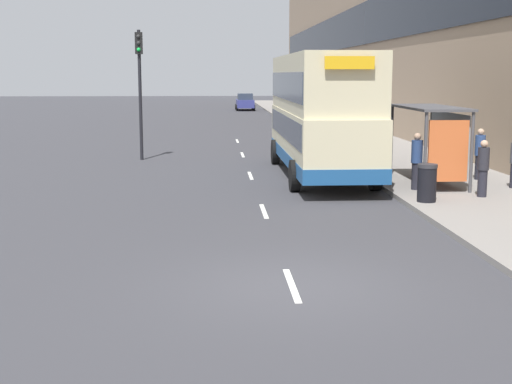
% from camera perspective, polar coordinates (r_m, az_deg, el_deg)
% --- Properties ---
extents(ground_plane, '(220.00, 220.00, 0.00)m').
position_cam_1_polar(ground_plane, '(12.48, 2.90, -7.52)').
color(ground_plane, '#38383D').
extents(pavement, '(5.00, 93.00, 0.14)m').
position_cam_1_polar(pavement, '(51.09, 5.38, 5.36)').
color(pavement, gray).
rests_on(pavement, ground_plane).
extents(terrace_facade, '(3.10, 93.00, 15.62)m').
position_cam_1_polar(terrace_facade, '(51.90, 10.00, 13.87)').
color(terrace_facade, '#9E846B').
rests_on(terrace_facade, ground_plane).
extents(lane_mark_0, '(0.12, 2.00, 0.01)m').
position_cam_1_polar(lane_mark_0, '(12.51, 2.88, -7.45)').
color(lane_mark_0, silver).
rests_on(lane_mark_0, ground_plane).
extents(lane_mark_1, '(0.12, 2.00, 0.01)m').
position_cam_1_polar(lane_mark_1, '(19.08, 0.63, -1.55)').
color(lane_mark_1, silver).
rests_on(lane_mark_1, ground_plane).
extents(lane_mark_2, '(0.12, 2.00, 0.01)m').
position_cam_1_polar(lane_mark_2, '(25.77, -0.45, 1.32)').
color(lane_mark_2, silver).
rests_on(lane_mark_2, ground_plane).
extents(lane_mark_3, '(0.12, 2.00, 0.01)m').
position_cam_1_polar(lane_mark_3, '(32.50, -1.09, 3.00)').
color(lane_mark_3, silver).
rests_on(lane_mark_3, ground_plane).
extents(lane_mark_4, '(0.12, 2.00, 0.01)m').
position_cam_1_polar(lane_mark_4, '(39.25, -1.51, 4.10)').
color(lane_mark_4, silver).
rests_on(lane_mark_4, ground_plane).
extents(bus_shelter, '(1.60, 4.20, 2.48)m').
position_cam_1_polar(bus_shelter, '(23.37, 14.32, 4.80)').
color(bus_shelter, '#4C4C51').
rests_on(bus_shelter, ground_plane).
extents(double_decker_bus_near, '(2.85, 10.69, 4.30)m').
position_cam_1_polar(double_decker_bus_near, '(25.55, 5.16, 6.35)').
color(double_decker_bus_near, beige).
rests_on(double_decker_bus_near, ground_plane).
extents(car_0, '(1.91, 4.48, 1.71)m').
position_cam_1_polar(car_0, '(73.09, -0.89, 7.22)').
color(car_0, navy).
rests_on(car_0, ground_plane).
extents(pedestrian_1, '(0.34, 0.34, 1.74)m').
position_cam_1_polar(pedestrian_1, '(22.26, 12.73, 2.46)').
color(pedestrian_1, '#23232D').
rests_on(pedestrian_1, ground_plane).
extents(pedestrian_2, '(0.32, 0.32, 1.64)m').
position_cam_1_polar(pedestrian_2, '(21.44, 17.71, 1.85)').
color(pedestrian_2, '#23232D').
rests_on(pedestrian_2, ground_plane).
extents(pedestrian_3, '(0.34, 0.34, 1.71)m').
position_cam_1_polar(pedestrian_3, '(24.97, 17.46, 2.95)').
color(pedestrian_3, '#23232D').
rests_on(pedestrian_3, ground_plane).
extents(litter_bin, '(0.55, 0.55, 1.05)m').
position_cam_1_polar(litter_bin, '(20.22, 13.52, 0.72)').
color(litter_bin, black).
rests_on(litter_bin, ground_plane).
extents(traffic_light_far_kerb, '(0.30, 0.32, 5.47)m').
position_cam_1_polar(traffic_light_far_kerb, '(30.79, -9.30, 9.31)').
color(traffic_light_far_kerb, black).
rests_on(traffic_light_far_kerb, ground_plane).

